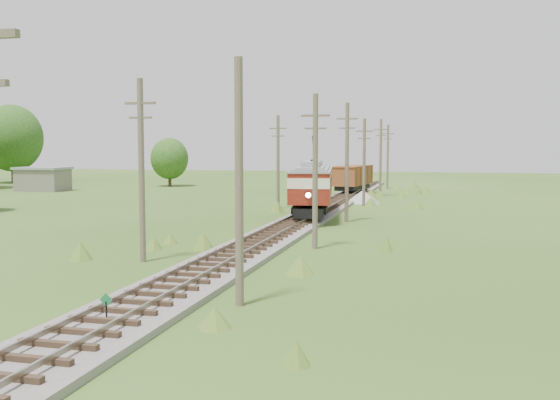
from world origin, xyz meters
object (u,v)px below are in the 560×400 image
(gondola, at_px, (353,177))
(gravel_pile, at_px, (364,197))
(switch_marker, at_px, (106,307))
(streetcar, at_px, (312,183))

(gondola, height_order, gravel_pile, gondola)
(gondola, bearing_deg, switch_marker, -82.26)
(switch_marker, height_order, streetcar, streetcar)
(streetcar, distance_m, gravel_pile, 14.02)
(gondola, relative_size, gravel_pile, 2.37)
(streetcar, relative_size, gravel_pile, 3.49)
(switch_marker, bearing_deg, gondola, 89.80)
(gravel_pile, bearing_deg, gondola, 103.28)
(streetcar, height_order, gravel_pile, streetcar)
(gondola, bearing_deg, streetcar, -82.06)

